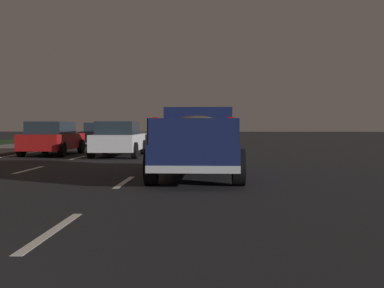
% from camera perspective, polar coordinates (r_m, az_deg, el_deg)
% --- Properties ---
extents(ground, '(144.00, 144.00, 0.00)m').
position_cam_1_polar(ground, '(29.57, -5.42, -0.43)').
color(ground, black).
extents(sidewalk_shoulder, '(108.00, 4.00, 0.12)m').
position_cam_1_polar(sidewalk_shoulder, '(31.40, -19.03, -0.28)').
color(sidewalk_shoulder, slate).
rests_on(sidewalk_shoulder, ground).
extents(lane_markings, '(108.00, 7.04, 0.01)m').
position_cam_1_polar(lane_markings, '(32.96, -10.11, -0.17)').
color(lane_markings, silver).
rests_on(lane_markings, ground).
extents(pickup_truck, '(5.45, 2.34, 1.87)m').
position_cam_1_polar(pickup_truck, '(12.76, 0.68, 0.46)').
color(pickup_truck, '#141E4C').
rests_on(pickup_truck, ground).
extents(sedan_red, '(4.41, 2.04, 1.54)m').
position_cam_1_polar(sedan_red, '(23.01, -16.29, 0.68)').
color(sedan_red, maroon).
rests_on(sedan_red, ground).
extents(sedan_black, '(4.43, 2.08, 1.54)m').
position_cam_1_polar(sedan_black, '(32.72, -10.85, 1.17)').
color(sedan_black, black).
rests_on(sedan_black, ground).
extents(sedan_white, '(4.42, 2.06, 1.54)m').
position_cam_1_polar(sedan_white, '(21.37, -8.71, 0.63)').
color(sedan_white, silver).
rests_on(sedan_white, ground).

